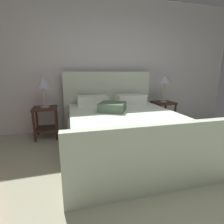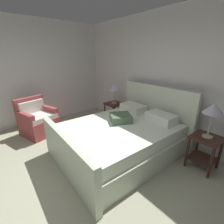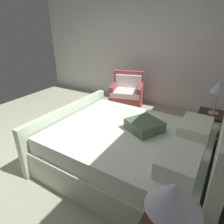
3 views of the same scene
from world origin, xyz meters
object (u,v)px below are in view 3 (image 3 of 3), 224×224
nightstand_left (211,124)px  armchair (127,96)px  bed (132,149)px  table_lamp_right (175,198)px  table_lamp_left (219,88)px

nightstand_left → armchair: 2.03m
bed → armchair: (-1.95, -1.04, -0.00)m
bed → table_lamp_right: 1.64m
bed → table_lamp_left: size_ratio=4.18×
nightstand_left → armchair: bearing=-110.2°
table_lamp_left → bed: bearing=-34.6°
nightstand_left → table_lamp_left: size_ratio=1.08×
nightstand_left → table_lamp_left: (-0.00, 0.00, 0.64)m
nightstand_left → armchair: size_ratio=0.66×
table_lamp_left → armchair: size_ratio=0.61×
bed → table_lamp_left: (-1.25, 0.86, 0.69)m
bed → armchair: bearing=-151.8°
table_lamp_left → armchair: table_lamp_left is taller
armchair → table_lamp_right: bearing=29.8°
table_lamp_right → nightstand_left: 2.58m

